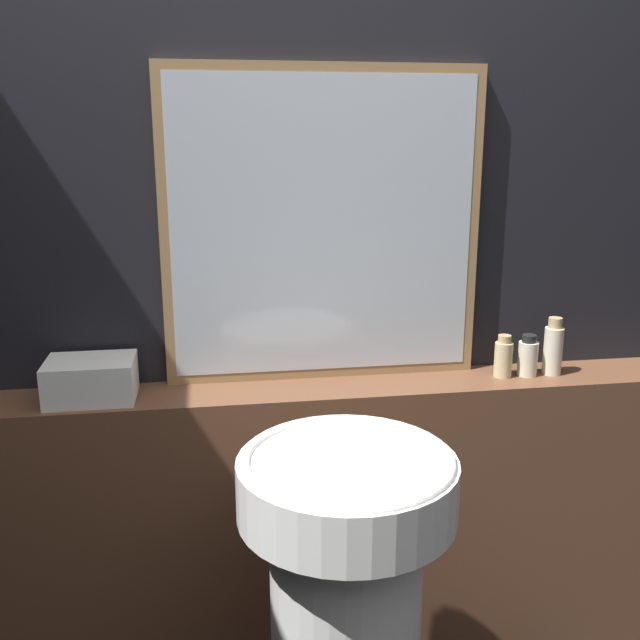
% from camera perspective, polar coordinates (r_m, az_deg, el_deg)
% --- Properties ---
extents(wall_back, '(8.00, 0.06, 2.50)m').
position_cam_1_polar(wall_back, '(1.88, -3.37, 6.42)').
color(wall_back, black).
rests_on(wall_back, ground_plane).
extents(vanity_counter, '(2.26, 0.20, 0.88)m').
position_cam_1_polar(vanity_counter, '(2.04, -2.64, -17.22)').
color(vanity_counter, brown).
rests_on(vanity_counter, ground_plane).
extents(pedestal_sink, '(0.45, 0.45, 0.90)m').
position_cam_1_polar(pedestal_sink, '(1.65, 2.06, -23.22)').
color(pedestal_sink, white).
rests_on(pedestal_sink, ground_plane).
extents(mirror, '(0.83, 0.03, 0.80)m').
position_cam_1_polar(mirror, '(1.84, 0.28, 7.41)').
color(mirror, '#937047').
rests_on(mirror, vanity_counter).
extents(towel_stack, '(0.21, 0.16, 0.10)m').
position_cam_1_polar(towel_stack, '(1.84, -17.84, -4.55)').
color(towel_stack, white).
rests_on(towel_stack, vanity_counter).
extents(shampoo_bottle, '(0.05, 0.05, 0.12)m').
position_cam_1_polar(shampoo_bottle, '(1.97, 14.46, -2.93)').
color(shampoo_bottle, '#C6B284').
rests_on(shampoo_bottle, vanity_counter).
extents(conditioner_bottle, '(0.05, 0.05, 0.11)m').
position_cam_1_polar(conditioner_bottle, '(2.00, 16.29, -2.83)').
color(conditioner_bottle, beige).
rests_on(conditioner_bottle, vanity_counter).
extents(lotion_bottle, '(0.05, 0.05, 0.16)m').
position_cam_1_polar(lotion_bottle, '(2.03, 18.15, -2.16)').
color(lotion_bottle, beige).
rests_on(lotion_bottle, vanity_counter).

